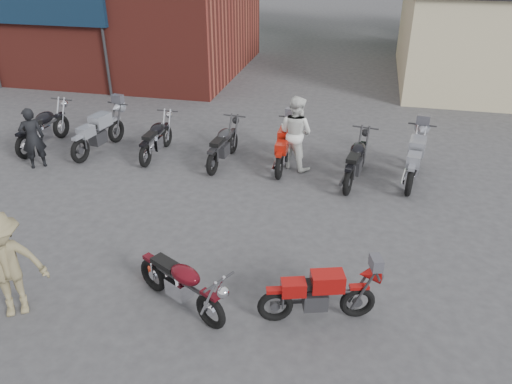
% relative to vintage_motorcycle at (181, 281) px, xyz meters
% --- Properties ---
extents(ground, '(90.00, 90.00, 0.00)m').
position_rel_vintage_motorcycle_xyz_m(ground, '(0.21, 0.31, -0.54)').
color(ground, '#3A3A3D').
extents(brick_building, '(12.00, 8.00, 4.00)m').
position_rel_vintage_motorcycle_xyz_m(brick_building, '(-8.79, 14.31, 1.46)').
color(brick_building, maroon).
rests_on(brick_building, ground).
extents(vintage_motorcycle, '(1.94, 1.43, 1.09)m').
position_rel_vintage_motorcycle_xyz_m(vintage_motorcycle, '(0.00, 0.00, 0.00)').
color(vintage_motorcycle, '#510A12').
rests_on(vintage_motorcycle, ground).
extents(sportbike, '(1.86, 1.07, 1.02)m').
position_rel_vintage_motorcycle_xyz_m(sportbike, '(2.13, 0.25, -0.03)').
color(sportbike, '#9D0F0D').
rests_on(sportbike, ground).
extents(helmet, '(0.29, 0.29, 0.22)m').
position_rel_vintage_motorcycle_xyz_m(helmet, '(-0.84, 0.66, -0.43)').
color(helmet, red).
rests_on(helmet, ground).
extents(person_dark, '(0.68, 0.65, 1.56)m').
position_rel_vintage_motorcycle_xyz_m(person_dark, '(-5.46, 4.25, 0.24)').
color(person_dark, black).
rests_on(person_dark, ground).
extents(person_light, '(1.12, 1.04, 1.86)m').
position_rel_vintage_motorcycle_xyz_m(person_light, '(0.91, 5.67, 0.39)').
color(person_light, silver).
rests_on(person_light, ground).
extents(person_tan, '(1.33, 1.17, 1.79)m').
position_rel_vintage_motorcycle_xyz_m(person_tan, '(-2.54, -0.66, 0.35)').
color(person_tan, olive).
rests_on(person_tan, ground).
extents(row_bike_0, '(0.85, 2.16, 1.22)m').
position_rel_vintage_motorcycle_xyz_m(row_bike_0, '(-6.01, 5.46, 0.07)').
color(row_bike_0, black).
rests_on(row_bike_0, ground).
extents(row_bike_1, '(1.03, 2.17, 1.21)m').
position_rel_vintage_motorcycle_xyz_m(row_bike_1, '(-4.38, 5.52, 0.06)').
color(row_bike_1, '#91949E').
rests_on(row_bike_1, ground).
extents(row_bike_2, '(0.66, 1.90, 1.10)m').
position_rel_vintage_motorcycle_xyz_m(row_bike_2, '(-2.76, 5.58, 0.01)').
color(row_bike_2, black).
rests_on(row_bike_2, ground).
extents(row_bike_3, '(0.81, 1.98, 1.12)m').
position_rel_vintage_motorcycle_xyz_m(row_bike_3, '(-0.91, 5.52, 0.02)').
color(row_bike_3, '#262628').
rests_on(row_bike_3, ground).
extents(row_bike_4, '(0.66, 1.98, 1.14)m').
position_rel_vintage_motorcycle_xyz_m(row_bike_4, '(0.64, 5.68, 0.03)').
color(row_bike_4, '#AF1C0E').
rests_on(row_bike_4, ground).
extents(row_bike_5, '(0.98, 2.10, 1.17)m').
position_rel_vintage_motorcycle_xyz_m(row_bike_5, '(2.44, 5.23, 0.04)').
color(row_bike_5, black).
rests_on(row_bike_5, ground).
extents(row_bike_6, '(1.03, 2.21, 1.23)m').
position_rel_vintage_motorcycle_xyz_m(row_bike_6, '(3.80, 5.55, 0.07)').
color(row_bike_6, gray).
rests_on(row_bike_6, ground).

